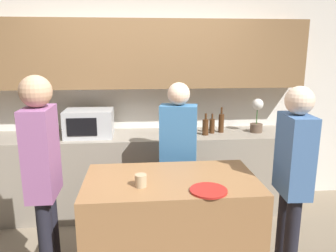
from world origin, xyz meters
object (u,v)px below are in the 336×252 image
object	(u,v)px
bottle_2	(205,127)
person_right	(43,170)
bottle_1	(193,124)
person_left	(293,172)
microwave	(89,123)
person_center	(178,151)
cup_0	(141,181)
bottle_4	(221,123)
plate_on_island	(209,190)
bottle_3	(212,126)
bottle_0	(185,124)
toaster	(43,129)
potted_plant	(257,116)

from	to	relation	value
bottle_2	person_right	size ratio (longest dim) A/B	0.15
bottle_1	bottle_2	size ratio (longest dim) A/B	1.12
person_right	person_left	bearing A→B (deg)	88.11
microwave	bottle_1	world-z (taller)	microwave
person_left	person_center	world-z (taller)	person_left
person_right	person_center	bearing A→B (deg)	120.43
person_left	cup_0	bearing A→B (deg)	97.00
bottle_4	plate_on_island	distance (m)	1.66
bottle_1	bottle_3	distance (m)	0.22
bottle_1	bottle_3	bearing A→B (deg)	0.55
bottle_0	bottle_3	xyz separation A→B (m)	(0.32, 0.05, -0.03)
bottle_4	plate_on_island	xyz separation A→B (m)	(-0.49, -1.58, -0.12)
bottle_0	bottle_1	size ratio (longest dim) A/B	1.15
toaster	potted_plant	distance (m)	2.42
cup_0	person_left	size ratio (longest dim) A/B	0.06
bottle_1	plate_on_island	world-z (taller)	bottle_1
potted_plant	plate_on_island	distance (m)	1.80
bottle_2	potted_plant	bearing A→B (deg)	6.57
bottle_1	person_right	xyz separation A→B (m)	(-1.32, -1.30, -0.02)
microwave	bottle_0	distance (m)	1.07
cup_0	person_center	bearing A→B (deg)	64.48
bottle_4	potted_plant	bearing A→B (deg)	-4.72
bottle_3	person_right	size ratio (longest dim) A/B	0.13
bottle_0	plate_on_island	xyz separation A→B (m)	(-0.05, -1.50, -0.12)
microwave	bottle_2	size ratio (longest dim) A/B	2.09
cup_0	person_center	size ratio (longest dim) A/B	0.06
bottle_0	bottle_2	xyz separation A→B (m)	(0.23, -0.03, -0.03)
bottle_2	bottle_3	world-z (taller)	bottle_2
microwave	person_left	bearing A→B (deg)	-37.95
bottle_4	person_left	distance (m)	1.39
person_center	potted_plant	bearing A→B (deg)	-134.80
bottle_3	bottle_4	world-z (taller)	bottle_4
bottle_2	bottle_0	bearing A→B (deg)	172.45
bottle_4	person_right	distance (m)	2.12
microwave	plate_on_island	world-z (taller)	microwave
person_left	person_center	xyz separation A→B (m)	(-0.80, 0.69, -0.02)
toaster	person_center	distance (m)	1.57
microwave	bottle_3	size ratio (longest dim) A/B	2.27
bottle_4	person_center	xyz separation A→B (m)	(-0.59, -0.69, -0.11)
microwave	potted_plant	bearing A→B (deg)	0.05
bottle_1	person_right	size ratio (longest dim) A/B	0.16
bottle_2	plate_on_island	bearing A→B (deg)	-100.79
plate_on_island	cup_0	bearing A→B (deg)	164.40
potted_plant	bottle_3	world-z (taller)	potted_plant
microwave	plate_on_island	bearing A→B (deg)	-56.69
bottle_1	person_center	size ratio (longest dim) A/B	0.18
bottle_2	bottle_1	bearing A→B (deg)	149.67
microwave	plate_on_island	size ratio (longest dim) A/B	2.00
bottle_4	person_right	world-z (taller)	person_right
plate_on_island	person_right	world-z (taller)	person_right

